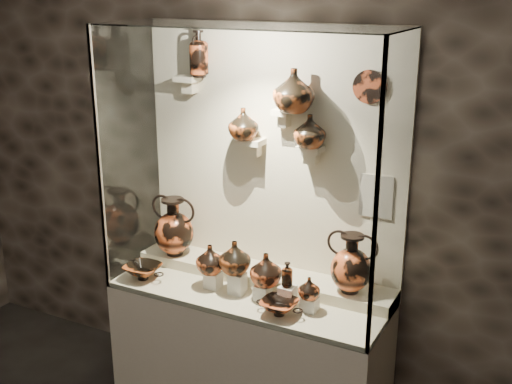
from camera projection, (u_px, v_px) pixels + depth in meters
wall_back at (273, 157)px, 3.92m from camera, size 5.00×0.02×3.20m
plinth at (249, 353)px, 4.03m from camera, size 1.70×0.60×0.80m
front_tier at (249, 293)px, 3.90m from camera, size 1.68×0.58×0.03m
rear_tier at (262, 277)px, 4.03m from camera, size 1.70×0.25×0.10m
back_panel at (272, 157)px, 3.92m from camera, size 1.70×0.03×1.60m
glass_front at (222, 183)px, 3.40m from camera, size 1.70×0.01×1.60m
glass_left at (129, 152)px, 4.02m from camera, size 0.01×0.60×1.60m
glass_right at (394, 190)px, 3.29m from camera, size 0.01×0.60×1.60m
glass_top at (248, 26)px, 3.41m from camera, size 1.70×0.60×0.01m
frame_post_left at (99, 163)px, 3.77m from camera, size 0.02×0.02×1.60m
frame_post_right at (376, 207)px, 3.04m from camera, size 0.02×0.02×1.60m
pedestal_a at (213, 280)px, 3.93m from camera, size 0.09×0.09×0.10m
pedestal_b at (238, 283)px, 3.85m from camera, size 0.09×0.09×0.13m
pedestal_c at (263, 292)px, 3.78m from camera, size 0.09×0.09×0.09m
pedestal_d at (288, 295)px, 3.71m from camera, size 0.09×0.09×0.12m
pedestal_e at (310, 304)px, 3.65m from camera, size 0.09×0.09×0.08m
bracket_ul at (188, 79)px, 3.96m from camera, size 0.14×0.12×0.04m
bracket_ca at (252, 142)px, 3.87m from camera, size 0.14×0.12×0.04m
bracket_cb at (283, 112)px, 3.72m from camera, size 0.10×0.12×0.04m
bracket_cc at (310, 149)px, 3.70m from camera, size 0.14×0.12×0.04m
amphora_left at (174, 226)px, 4.19m from camera, size 0.31×0.31×0.39m
amphora_right at (351, 263)px, 3.68m from camera, size 0.29×0.29×0.36m
jug_a at (210, 259)px, 3.88m from camera, size 0.18×0.18×0.18m
jug_b at (235, 257)px, 3.81m from camera, size 0.26×0.26×0.20m
jug_c at (266, 269)px, 3.74m from camera, size 0.23×0.23×0.20m
jug_e at (309, 288)px, 3.61m from camera, size 0.16×0.16×0.13m
lekythos_small at (287, 273)px, 3.66m from camera, size 0.10×0.10×0.17m
kylix_left at (143, 270)px, 4.04m from camera, size 0.31×0.27×0.12m
kylix_right at (279, 306)px, 3.60m from camera, size 0.33×0.31×0.11m
lekythos_tall at (199, 51)px, 3.85m from camera, size 0.14×0.14×0.32m
ovoid_vase_a at (243, 124)px, 3.81m from camera, size 0.23×0.23×0.19m
ovoid_vase_b at (294, 90)px, 3.58m from camera, size 0.31×0.31×0.25m
ovoid_vase_c at (310, 131)px, 3.63m from camera, size 0.21×0.21×0.19m
wall_plate at (369, 87)px, 3.49m from camera, size 0.18×0.02×0.18m
info_placard at (376, 196)px, 3.66m from camera, size 0.19×0.01×0.25m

